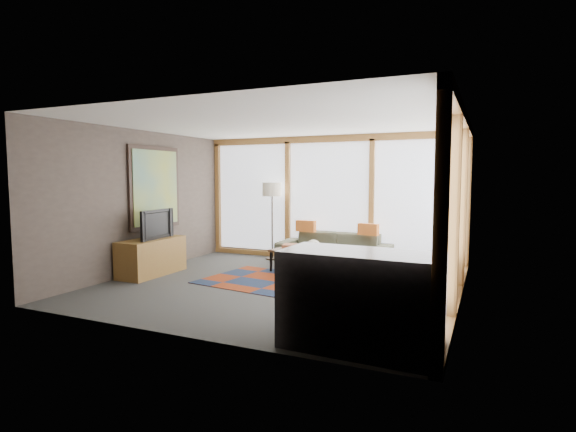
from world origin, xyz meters
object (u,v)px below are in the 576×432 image
at_px(floor_lamp, 272,221).
at_px(coffee_table, 305,262).
at_px(tv_console, 152,257).
at_px(bar_counter, 360,300).
at_px(sofa, 334,250).
at_px(bookshelf, 442,273).
at_px(television, 153,224).

xyz_separation_m(floor_lamp, coffee_table, (1.17, -1.03, -0.61)).
bearing_deg(floor_lamp, tv_console, -120.34).
distance_m(floor_lamp, bar_counter, 5.11).
height_order(sofa, bar_counter, bar_counter).
bearing_deg(coffee_table, tv_console, -154.13).
bearing_deg(bookshelf, sofa, 152.33).
bearing_deg(bar_counter, coffee_table, 122.61).
bearing_deg(coffee_table, bookshelf, -5.21).
bearing_deg(bar_counter, bookshelf, 81.15).
height_order(bookshelf, bar_counter, bar_counter).
relative_size(television, bar_counter, 0.58).
relative_size(sofa, television, 2.41).
height_order(tv_console, television, television).
distance_m(floor_lamp, coffee_table, 1.68).
distance_m(sofa, bookshelf, 2.41).
relative_size(bookshelf, tv_console, 1.65).
bearing_deg(sofa, bar_counter, -67.32).
bearing_deg(television, coffee_table, -69.41).
bearing_deg(floor_lamp, bookshelf, -19.39).
distance_m(coffee_table, television, 2.81).
bearing_deg(floor_lamp, sofa, -5.22).
bearing_deg(floor_lamp, bar_counter, -53.71).
bearing_deg(sofa, tv_console, -141.53).
distance_m(bookshelf, tv_console, 4.96).
bearing_deg(floor_lamp, coffee_table, -41.34).
relative_size(sofa, tv_console, 1.71).
bearing_deg(sofa, coffee_table, -104.13).
bearing_deg(bar_counter, television, 157.80).
bearing_deg(bookshelf, tv_console, -168.51).
relative_size(coffee_table, bar_counter, 0.79).
relative_size(coffee_table, bookshelf, 0.59).
xyz_separation_m(coffee_table, bookshelf, (2.38, -0.22, 0.06)).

